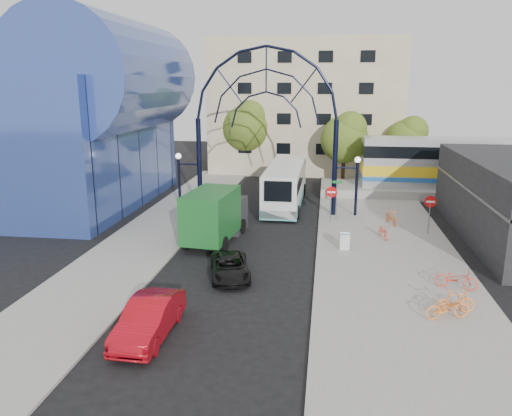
% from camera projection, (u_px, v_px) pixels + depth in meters
% --- Properties ---
extents(ground, '(120.00, 120.00, 0.00)m').
position_uv_depth(ground, '(230.00, 287.00, 23.95)').
color(ground, black).
rests_on(ground, ground).
extents(sidewalk_east, '(8.00, 56.00, 0.12)m').
position_uv_depth(sidewalk_east, '(391.00, 265.00, 26.68)').
color(sidewalk_east, gray).
rests_on(sidewalk_east, ground).
extents(plaza_west, '(5.00, 50.00, 0.12)m').
position_uv_depth(plaza_west, '(145.00, 242.00, 30.58)').
color(plaza_west, gray).
rests_on(plaza_west, ground).
extents(gateway_arch, '(13.64, 0.44, 12.10)m').
position_uv_depth(gateway_arch, '(266.00, 97.00, 35.31)').
color(gateway_arch, black).
rests_on(gateway_arch, ground).
extents(stop_sign, '(0.80, 0.07, 2.50)m').
position_uv_depth(stop_sign, '(331.00, 195.00, 34.33)').
color(stop_sign, slate).
rests_on(stop_sign, sidewalk_east).
extents(do_not_enter_sign, '(0.76, 0.07, 2.48)m').
position_uv_depth(do_not_enter_sign, '(430.00, 205.00, 31.57)').
color(do_not_enter_sign, slate).
rests_on(do_not_enter_sign, sidewalk_east).
extents(street_name_sign, '(0.70, 0.70, 2.80)m').
position_uv_depth(street_name_sign, '(337.00, 192.00, 34.82)').
color(street_name_sign, slate).
rests_on(street_name_sign, sidewalk_east).
extents(sandwich_board, '(0.55, 0.61, 0.99)m').
position_uv_depth(sandwich_board, '(345.00, 239.00, 28.74)').
color(sandwich_board, white).
rests_on(sandwich_board, sidewalk_east).
extents(transit_hall, '(16.50, 18.00, 14.50)m').
position_uv_depth(transit_hall, '(73.00, 120.00, 38.81)').
color(transit_hall, '#314997').
rests_on(transit_hall, ground).
extents(apartment_block, '(20.00, 12.10, 14.00)m').
position_uv_depth(apartment_block, '(307.00, 106.00, 55.55)').
color(apartment_block, tan).
rests_on(apartment_block, ground).
extents(train_platform, '(32.00, 5.00, 0.80)m').
position_uv_depth(train_platform, '(511.00, 194.00, 42.25)').
color(train_platform, gray).
rests_on(train_platform, ground).
extents(tree_north_a, '(4.48, 4.48, 7.00)m').
position_uv_depth(tree_north_a, '(346.00, 137.00, 46.89)').
color(tree_north_a, '#382314').
rests_on(tree_north_a, ground).
extents(tree_north_b, '(5.12, 5.12, 8.00)m').
position_uv_depth(tree_north_b, '(248.00, 125.00, 51.93)').
color(tree_north_b, '#382314').
rests_on(tree_north_b, ground).
extents(tree_north_c, '(4.16, 4.16, 6.50)m').
position_uv_depth(tree_north_c, '(408.00, 139.00, 48.07)').
color(tree_north_c, '#382314').
rests_on(tree_north_c, ground).
extents(city_bus, '(2.86, 11.79, 3.22)m').
position_uv_depth(city_bus, '(286.00, 184.00, 39.86)').
color(city_bus, silver).
rests_on(city_bus, ground).
extents(green_truck, '(3.05, 6.75, 3.30)m').
position_uv_depth(green_truck, '(216.00, 215.00, 30.58)').
color(green_truck, black).
rests_on(green_truck, ground).
extents(black_suv, '(2.79, 4.36, 1.12)m').
position_uv_depth(black_suv, '(230.00, 267.00, 24.95)').
color(black_suv, black).
rests_on(black_suv, ground).
extents(red_sedan, '(1.66, 4.56, 1.49)m').
position_uv_depth(red_sedan, '(149.00, 319.00, 19.08)').
color(red_sedan, '#9D0913').
rests_on(red_sedan, ground).
extents(bike_near_a, '(0.94, 1.79, 0.89)m').
position_uv_depth(bike_near_a, '(384.00, 231.00, 31.03)').
color(bike_near_a, '#F85331').
rests_on(bike_near_a, sidewalk_east).
extents(bike_near_b, '(1.03, 1.83, 1.06)m').
position_uv_depth(bike_near_b, '(391.00, 217.00, 33.98)').
color(bike_near_b, orange).
rests_on(bike_near_b, sidewalk_east).
extents(bike_far_a, '(2.01, 1.11, 1.00)m').
position_uv_depth(bike_far_a, '(456.00, 279.00, 23.31)').
color(bike_far_a, '#E3452D').
rests_on(bike_far_a, sidewalk_east).
extents(bike_far_b, '(1.83, 0.90, 1.06)m').
position_uv_depth(bike_far_b, '(455.00, 302.00, 20.78)').
color(bike_far_b, orange).
rests_on(bike_far_b, sidewalk_east).
extents(bike_far_c, '(1.99, 1.20, 0.99)m').
position_uv_depth(bike_far_c, '(447.00, 307.00, 20.34)').
color(bike_far_c, orange).
rests_on(bike_far_c, sidewalk_east).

